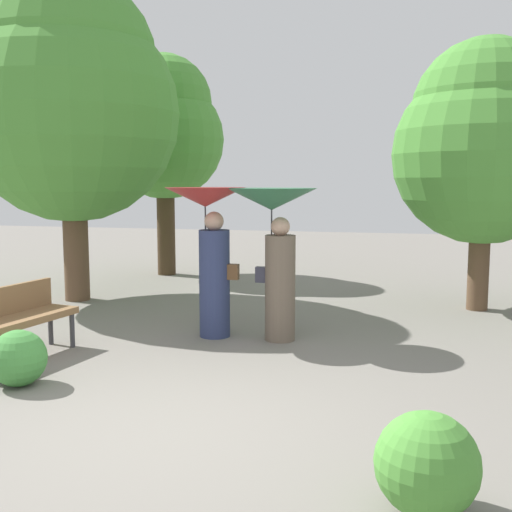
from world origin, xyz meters
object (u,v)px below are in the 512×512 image
person_right (275,231)px  tree_mid_left (164,128)px  person_left (210,236)px  park_bench (14,315)px  tree_near_right (484,141)px  tree_near_left (71,97)px

person_right → tree_mid_left: size_ratio=0.41×
person_left → park_bench: bearing=133.9°
park_bench → tree_mid_left: bearing=16.6°
tree_near_right → tree_near_left: bearing=-173.2°
person_left → tree_near_right: tree_near_right is taller
park_bench → tree_mid_left: tree_mid_left is taller
person_left → person_right: person_left is taller
park_bench → tree_near_right: bearing=-42.8°
tree_mid_left → park_bench: bearing=-83.3°
person_right → park_bench: 3.25m
person_right → tree_near_left: 4.70m
tree_near_left → tree_mid_left: bearing=82.7°
person_left → person_right: size_ratio=1.00×
person_left → park_bench: size_ratio=1.25×
person_right → tree_mid_left: 6.23m
person_right → tree_near_left: bearing=68.8°
person_left → tree_near_left: tree_near_left is taller
park_bench → tree_near_left: (-1.15, 3.37, 2.90)m
person_left → tree_mid_left: (-2.60, 4.89, 1.83)m
person_left → park_bench: 2.54m
person_right → tree_near_right: size_ratio=0.46×
tree_mid_left → person_left: bearing=-62.1°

